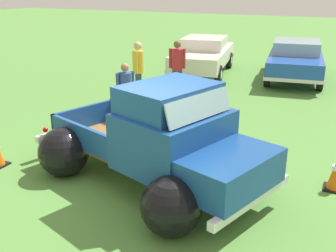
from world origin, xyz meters
The scene contains 8 objects.
ground_plane centered at (0.00, 0.00, 0.00)m, with size 80.00×80.00×0.00m, color #548C3D.
vintage_pickup_truck centered at (0.37, -0.13, 0.76)m, with size 4.99×3.83×1.96m.
show_car_0 centered at (-2.24, 9.16, 0.79)m, with size 2.58×4.80×1.43m.
show_car_1 centered at (1.23, 9.68, 0.79)m, with size 2.50×4.79×1.43m.
spectator_0 centered at (-1.84, 5.61, 1.02)m, with size 0.53×0.42×1.78m.
spectator_1 centered at (-1.97, 2.60, 0.90)m, with size 0.46×0.51×1.58m.
spectator_2 centered at (-2.67, 4.56, 1.05)m, with size 0.41×0.54×1.82m.
lane_cone_0 centered at (3.20, 1.05, 0.31)m, with size 0.36×0.36×0.63m.
Camera 1 is at (3.17, -5.99, 3.50)m, focal length 43.06 mm.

